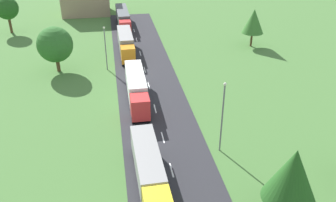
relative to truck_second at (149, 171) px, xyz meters
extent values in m
cube|color=white|center=(2.62, 2.11, -2.01)|extent=(0.16, 2.40, 0.01)
cube|color=white|center=(2.62, 8.35, -2.01)|extent=(0.16, 2.40, 0.01)
cube|color=white|center=(2.62, 15.50, -2.01)|extent=(0.16, 2.40, 0.01)
cube|color=white|center=(2.62, 22.81, -2.01)|extent=(0.16, 2.40, 0.01)
cube|color=white|center=(2.62, 29.07, -2.01)|extent=(0.16, 2.40, 0.01)
cube|color=white|center=(2.62, 36.85, -2.01)|extent=(0.16, 2.40, 0.01)
cube|color=white|center=(2.62, 44.68, -2.01)|extent=(0.16, 2.40, 0.01)
cube|color=white|center=(2.62, 50.92, -2.01)|extent=(0.16, 2.40, 0.01)
cube|color=gray|center=(-0.03, 1.42, 0.10)|extent=(2.72, 9.85, 2.63)
cube|color=black|center=(-0.03, 1.42, -1.42)|extent=(1.11, 9.33, 0.24)
cylinder|color=black|center=(0.95, 4.38, -1.52)|extent=(0.37, 1.01, 1.00)
cylinder|color=black|center=(-1.15, 4.34, -1.52)|extent=(0.37, 1.01, 1.00)
cylinder|color=black|center=(0.93, 5.56, -1.52)|extent=(0.37, 1.01, 1.00)
cylinder|color=black|center=(-1.17, 5.51, -1.52)|extent=(0.37, 1.01, 1.00)
cube|color=red|center=(0.34, 12.94, -0.06)|extent=(2.45, 2.69, 2.90)
cube|color=black|center=(0.33, 11.66, 0.46)|extent=(2.10, 0.11, 1.28)
cube|color=white|center=(0.36, 19.60, 0.28)|extent=(2.53, 9.94, 2.99)
cube|color=black|center=(0.36, 19.60, -1.42)|extent=(0.93, 9.44, 0.24)
cylinder|color=black|center=(1.39, 12.27, -1.52)|extent=(0.35, 1.00, 1.00)
cylinder|color=black|center=(-0.71, 12.28, -1.52)|extent=(0.35, 1.00, 1.00)
cylinder|color=black|center=(1.42, 22.58, -1.52)|extent=(0.35, 1.00, 1.00)
cylinder|color=black|center=(-0.68, 22.58, -1.52)|extent=(0.35, 1.00, 1.00)
cylinder|color=black|center=(1.42, 23.77, -1.52)|extent=(0.35, 1.00, 1.00)
cylinder|color=black|center=(-0.68, 23.78, -1.52)|extent=(0.35, 1.00, 1.00)
cube|color=orange|center=(0.08, 32.04, -0.15)|extent=(2.47, 2.57, 2.72)
cube|color=black|center=(0.09, 30.83, 0.34)|extent=(2.10, 0.12, 1.20)
cube|color=gray|center=(0.01, 38.34, 0.28)|extent=(2.60, 9.40, 2.99)
cube|color=black|center=(0.01, 38.34, -1.42)|extent=(1.00, 8.91, 0.24)
cylinder|color=black|center=(1.13, 31.41, -1.52)|extent=(0.36, 1.00, 1.00)
cylinder|color=black|center=(-0.97, 31.39, -1.52)|extent=(0.36, 1.00, 1.00)
cylinder|color=black|center=(1.03, 41.17, -1.52)|extent=(0.36, 1.00, 1.00)
cylinder|color=black|center=(-1.07, 41.14, -1.52)|extent=(0.36, 1.00, 1.00)
cylinder|color=black|center=(1.01, 42.29, -1.52)|extent=(0.36, 1.00, 1.00)
cylinder|color=black|center=(-1.09, 42.27, -1.52)|extent=(0.36, 1.00, 1.00)
cube|color=red|center=(0.58, 48.02, -0.21)|extent=(2.49, 2.44, 2.61)
cube|color=black|center=(0.60, 46.88, 0.26)|extent=(2.10, 0.14, 1.15)
cube|color=#4C5156|center=(0.43, 55.41, 0.20)|extent=(2.73, 11.76, 2.83)
cube|color=black|center=(0.43, 55.41, -1.42)|extent=(1.12, 11.14, 0.24)
cylinder|color=black|center=(1.64, 47.44, -1.52)|extent=(0.37, 1.01, 1.00)
cylinder|color=black|center=(-0.46, 47.40, -1.52)|extent=(0.37, 1.01, 1.00)
cylinder|color=black|center=(1.41, 58.95, -1.52)|extent=(0.37, 1.01, 1.00)
cylinder|color=black|center=(-0.69, 58.90, -1.52)|extent=(0.37, 1.01, 1.00)
cylinder|color=black|center=(1.38, 60.35, -1.52)|extent=(0.37, 1.01, 1.00)
cylinder|color=black|center=(-0.72, 60.31, -1.52)|extent=(0.37, 1.01, 1.00)
cylinder|color=slate|center=(8.79, 4.80, 2.18)|extent=(0.18, 0.18, 8.51)
sphere|color=silver|center=(8.79, 4.80, 6.55)|extent=(0.36, 0.36, 0.36)
cylinder|color=slate|center=(-3.70, 30.30, 1.59)|extent=(0.18, 0.18, 7.34)
sphere|color=silver|center=(-3.70, 30.30, 5.38)|extent=(0.36, 0.36, 0.36)
cylinder|color=#513823|center=(-24.16, 54.04, -0.27)|extent=(0.57, 0.57, 3.61)
sphere|color=#23561E|center=(-24.16, 54.04, 3.36)|extent=(4.88, 4.88, 4.88)
cylinder|color=#513823|center=(24.88, 37.23, -0.67)|extent=(0.41, 0.41, 2.80)
cone|color=#38702D|center=(24.88, 37.23, 3.05)|extent=(4.22, 4.22, 4.64)
cone|color=#23561E|center=(11.71, -6.06, 2.93)|extent=(4.78, 4.78, 5.26)
cylinder|color=#513823|center=(-11.90, 31.06, -0.79)|extent=(0.60, 0.60, 2.57)
sphere|color=#2D6628|center=(-11.90, 31.06, 2.71)|extent=(5.92, 5.92, 5.92)
camera|label=1|loc=(-2.80, -28.12, 23.56)|focal=38.82mm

